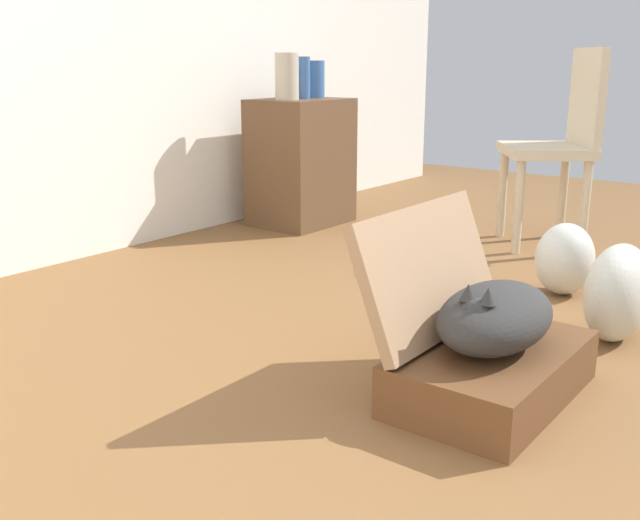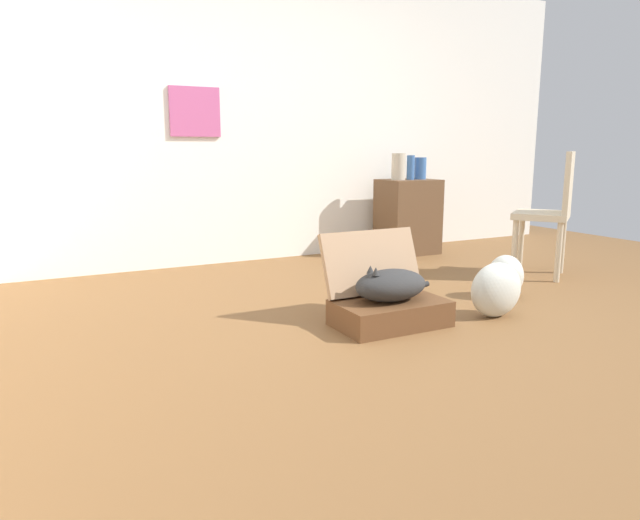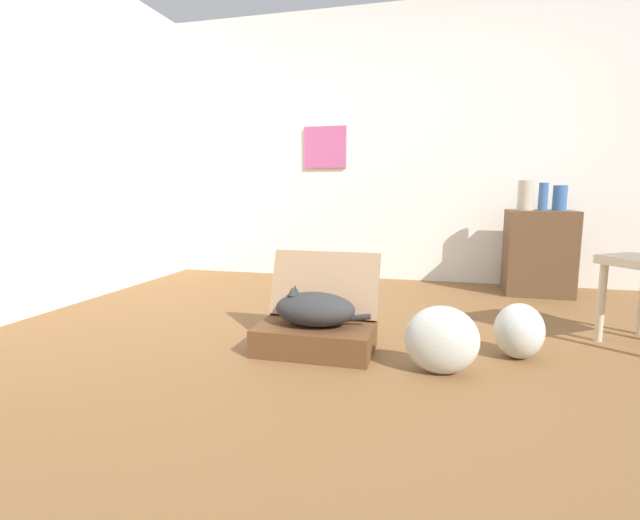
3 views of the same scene
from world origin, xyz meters
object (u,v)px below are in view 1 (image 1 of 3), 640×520
object	(u,v)px
suitcase_base	(492,372)
vase_tall	(287,76)
vase_round	(304,78)
plastic_bag_white	(618,293)
chair	(561,139)
plastic_bag_clear	(565,259)
vase_short	(315,79)
cat	(495,317)
side_table	(301,162)

from	to	relation	value
suitcase_base	vase_tall	xyz separation A→B (m)	(1.33, 1.85, 0.76)
suitcase_base	vase_round	world-z (taller)	vase_round
plastic_bag_white	vase_tall	world-z (taller)	vase_tall
vase_round	chair	distance (m)	1.42
plastic_bag_white	plastic_bag_clear	world-z (taller)	plastic_bag_white
vase_short	vase_round	bearing A→B (deg)	-170.32
vase_short	chair	bearing A→B (deg)	-79.57
cat	side_table	distance (m)	2.37
cat	vase_short	distance (m)	2.52
vase_tall	chair	world-z (taller)	chair
plastic_bag_clear	vase_short	world-z (taller)	vase_short
plastic_bag_white	vase_round	xyz separation A→B (m)	(0.80, 1.98, 0.66)
suitcase_base	cat	bearing A→B (deg)	175.35
vase_tall	chair	xyz separation A→B (m)	(0.51, -1.34, -0.29)
plastic_bag_white	side_table	world-z (taller)	side_table
vase_short	side_table	bearing A→B (deg)	179.70
suitcase_base	plastic_bag_clear	xyz separation A→B (m)	(1.06, 0.18, 0.07)
suitcase_base	plastic_bag_white	world-z (taller)	plastic_bag_white
cat	vase_short	xyz separation A→B (m)	(1.60, 1.86, 0.57)
vase_tall	vase_short	distance (m)	0.27
cat	chair	size ratio (longest dim) A/B	0.53
suitcase_base	vase_tall	world-z (taller)	vase_tall
plastic_bag_clear	side_table	size ratio (longest dim) A/B	0.41
cat	plastic_bag_clear	size ratio (longest dim) A/B	1.77
plastic_bag_white	side_table	bearing A→B (deg)	68.38
side_table	chair	distance (m)	1.42
side_table	vase_tall	bearing A→B (deg)	-174.28
suitcase_base	vase_tall	distance (m)	2.40
cat	chair	xyz separation A→B (m)	(1.85, 0.51, 0.30)
plastic_bag_white	vase_tall	bearing A→B (deg)	71.59
plastic_bag_white	cat	bearing A→B (deg)	167.98
plastic_bag_white	vase_tall	size ratio (longest dim) A/B	1.42
plastic_bag_white	vase_tall	xyz separation A→B (m)	(0.66, 1.99, 0.67)
plastic_bag_white	plastic_bag_clear	xyz separation A→B (m)	(0.39, 0.32, -0.02)
plastic_bag_white	vase_tall	distance (m)	2.21
suitcase_base	plastic_bag_clear	world-z (taller)	plastic_bag_clear
vase_short	plastic_bag_white	bearing A→B (deg)	-114.81
plastic_bag_clear	vase_tall	distance (m)	1.83
chair	side_table	bearing A→B (deg)	-110.21
suitcase_base	chair	bearing A→B (deg)	15.37
plastic_bag_clear	side_table	distance (m)	1.75
side_table	vase_tall	xyz separation A→B (m)	(-0.13, -0.01, 0.48)
vase_tall	side_table	bearing A→B (deg)	5.72
suitcase_base	chair	world-z (taller)	chair
plastic_bag_clear	side_table	world-z (taller)	side_table
vase_short	cat	bearing A→B (deg)	-130.63
plastic_bag_clear	vase_short	size ratio (longest dim) A/B	1.41
chair	plastic_bag_white	bearing A→B (deg)	-7.04
suitcase_base	side_table	world-z (taller)	side_table
plastic_bag_clear	chair	size ratio (longest dim) A/B	0.30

